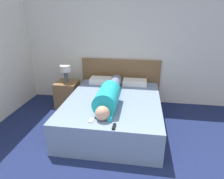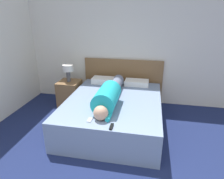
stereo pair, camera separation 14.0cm
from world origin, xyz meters
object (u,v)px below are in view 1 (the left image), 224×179
Objects in this scene: nightstand at (68,94)px; table_lamp at (65,70)px; pillow_near_headboard at (102,80)px; person_lying at (109,95)px; bed at (113,112)px; cell_phone at (91,120)px; pillow_second at (135,82)px; tv_remote at (114,127)px.

table_lamp reaches higher than nightstand.
table_lamp is 0.83m from pillow_near_headboard.
table_lamp is at bearing 142.83° from person_lying.
cell_phone reaches higher than bed.
bed is at bearing 75.16° from person_lying.
pillow_near_headboard is 0.72m from pillow_second.
nightstand is 1.13× the size of pillow_second.
pillow_near_headboard is at bearing 107.91° from person_lying.
tv_remote is at bearing -51.09° from nightstand.
person_lying is at bearing -37.17° from table_lamp.
person_lying is (1.09, -0.83, 0.40)m from nightstand.
pillow_near_headboard is 1.67m from cell_phone.
tv_remote is (0.15, -0.94, 0.28)m from bed.
person_lying is 1.10m from pillow_second.
pillow_second is at bearing 68.91° from person_lying.
tv_remote reaches higher than cell_phone.
nightstand reaches higher than tv_remote.
person_lying is 1.07m from pillow_near_headboard.
table_lamp is at bearing -172.73° from pillow_second.
person_lying reaches higher than pillow_second.
table_lamp reaches higher than pillow_near_headboard.
table_lamp reaches higher than tv_remote.
tv_remote is at bearing -81.02° from bed.
person_lying is 13.01× the size of cell_phone.
pillow_near_headboard is at bearing 13.93° from table_lamp.
bed is 3.62× the size of nightstand.
pillow_second is at bearing 67.69° from bed.
pillow_near_headboard is 1.05× the size of pillow_second.
nightstand is at bearing 142.83° from person_lying.
pillow_near_headboard is (0.76, 0.19, -0.26)m from table_lamp.
pillow_second is 3.90× the size of cell_phone.
table_lamp is (-1.14, 0.66, 0.58)m from bed.
pillow_near_headboard is at bearing 106.33° from tv_remote.
tv_remote is (0.52, -1.78, -0.05)m from pillow_near_headboard.
person_lying is at bearing 104.20° from tv_remote.
table_lamp reaches higher than cell_phone.
cell_phone is at bearing 160.11° from tv_remote.
pillow_near_headboard is at bearing 13.93° from nightstand.
pillow_near_headboard is 4.10× the size of cell_phone.
tv_remote is at bearing -51.09° from table_lamp.
nightstand is 2.07m from tv_remote.
table_lamp reaches higher than bed.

